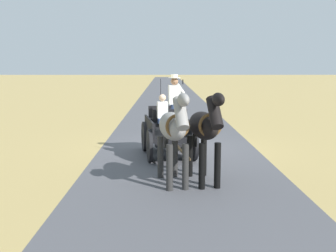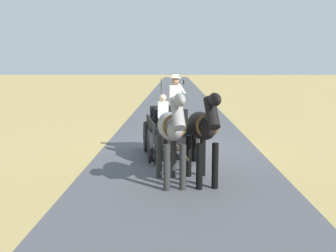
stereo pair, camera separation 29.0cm
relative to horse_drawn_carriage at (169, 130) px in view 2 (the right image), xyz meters
name	(u,v)px [view 2 (the right image)]	position (x,y,z in m)	size (l,w,h in m)	color
ground_plane	(180,150)	(-0.34, -0.92, -0.82)	(200.00, 200.00, 0.00)	tan
road_surface	(180,150)	(-0.34, -0.92, -0.81)	(5.20, 160.00, 0.01)	#4C4C51
horse_drawn_carriage	(169,130)	(0.00, 0.00, 0.00)	(1.76, 4.51, 2.50)	black
horse_near_side	(203,128)	(-0.82, 2.94, 0.51)	(0.85, 2.15, 2.21)	black
horse_off_side	(171,129)	(-0.09, 3.05, 0.51)	(0.85, 2.15, 2.21)	gray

